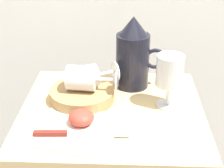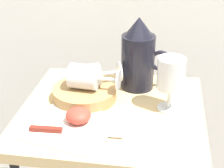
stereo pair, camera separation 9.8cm
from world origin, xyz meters
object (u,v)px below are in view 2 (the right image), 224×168
(basket_tray, at_px, (84,93))
(apple_half_left, at_px, (78,116))
(wine_glass_upright, at_px, (171,76))
(pitcher, at_px, (138,60))
(table, at_px, (112,131))
(wine_glass_tipped_near, at_px, (85,77))
(knife, at_px, (62,131))
(wine_glass_tipped_far, at_px, (89,75))

(basket_tray, distance_m, apple_half_left, 0.13)
(wine_glass_upright, bearing_deg, pitcher, 128.82)
(table, xyz_separation_m, basket_tray, (-0.09, 0.05, 0.09))
(table, relative_size, pitcher, 3.10)
(wine_glass_upright, bearing_deg, wine_glass_tipped_near, 174.48)
(pitcher, bearing_deg, table, -111.60)
(knife, bearing_deg, wine_glass_tipped_far, 82.17)
(basket_tray, height_order, pitcher, pitcher)
(pitcher, xyz_separation_m, wine_glass_tipped_near, (-0.15, -0.10, -0.02))
(wine_glass_upright, xyz_separation_m, apple_half_left, (-0.24, -0.11, -0.08))
(apple_half_left, relative_size, knife, 0.28)
(wine_glass_upright, xyz_separation_m, knife, (-0.27, -0.17, -0.10))
(pitcher, bearing_deg, basket_tray, -146.10)
(wine_glass_upright, relative_size, apple_half_left, 2.29)
(pitcher, relative_size, wine_glass_upright, 1.46)
(basket_tray, xyz_separation_m, apple_half_left, (0.01, -0.13, 0.01))
(pitcher, xyz_separation_m, wine_glass_upright, (0.10, -0.12, 0.01))
(table, xyz_separation_m, knife, (-0.11, -0.14, 0.08))
(apple_half_left, bearing_deg, wine_glass_tipped_far, 90.71)
(wine_glass_tipped_near, bearing_deg, table, -29.45)
(wine_glass_tipped_far, bearing_deg, apple_half_left, -89.29)
(wine_glass_tipped_near, xyz_separation_m, knife, (-0.02, -0.19, -0.06))
(knife, bearing_deg, apple_half_left, 61.42)
(wine_glass_tipped_far, relative_size, apple_half_left, 2.25)
(wine_glass_tipped_near, bearing_deg, knife, -96.49)
(pitcher, bearing_deg, knife, -119.93)
(basket_tray, distance_m, pitcher, 0.20)
(pitcher, relative_size, wine_glass_tipped_far, 1.48)
(pitcher, bearing_deg, wine_glass_tipped_near, -145.28)
(wine_glass_tipped_near, xyz_separation_m, apple_half_left, (0.01, -0.13, -0.05))
(apple_half_left, bearing_deg, knife, -118.58)
(basket_tray, relative_size, wine_glass_tipped_far, 1.24)
(wine_glass_tipped_far, relative_size, knife, 0.64)
(basket_tray, distance_m, knife, 0.19)
(wine_glass_upright, relative_size, wine_glass_tipped_near, 1.03)
(basket_tray, bearing_deg, pitcher, 33.90)
(knife, bearing_deg, basket_tray, 84.97)
(basket_tray, bearing_deg, wine_glass_upright, -5.36)
(table, relative_size, apple_half_left, 10.32)
(basket_tray, height_order, knife, basket_tray)
(table, bearing_deg, wine_glass_tipped_far, 140.57)
(basket_tray, distance_m, wine_glass_upright, 0.27)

